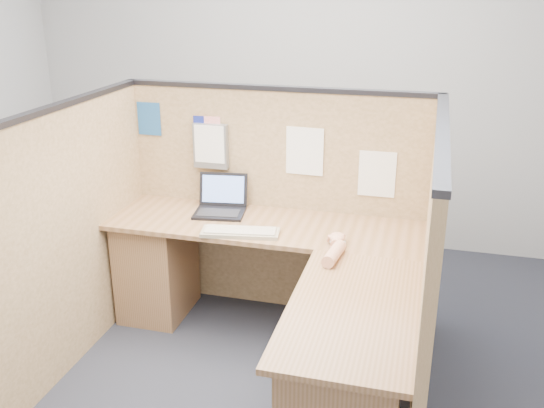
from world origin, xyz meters
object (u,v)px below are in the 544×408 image
(mouse, at_px, (337,241))
(l_desk, at_px, (277,306))
(laptop, at_px, (222,203))
(keyboard, at_px, (240,232))

(mouse, bearing_deg, l_desk, -148.16)
(l_desk, bearing_deg, mouse, 31.84)
(laptop, relative_size, keyboard, 0.72)
(l_desk, distance_m, mouse, 0.51)
(keyboard, distance_m, mouse, 0.58)
(laptop, bearing_deg, keyboard, -63.98)
(l_desk, relative_size, mouse, 18.49)
(laptop, height_order, keyboard, laptop)
(keyboard, relative_size, mouse, 4.57)
(keyboard, bearing_deg, l_desk, -43.95)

